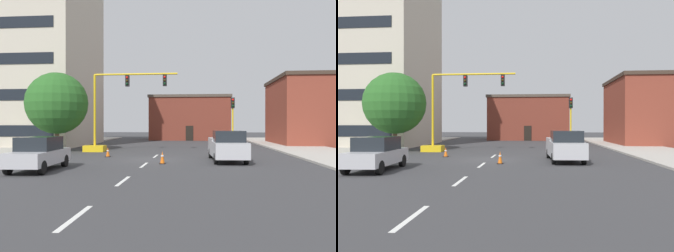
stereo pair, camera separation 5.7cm
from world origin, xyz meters
The scene contains 17 objects.
ground_plane centered at (0.00, 0.00, 0.00)m, with size 160.00×160.00×0.00m, color #38383A.
sidewalk_left centered at (-13.21, 8.00, 0.07)m, with size 6.00×56.00×0.14m, color #B2ADA3.
sidewalk_right centered at (13.21, 8.00, 0.07)m, with size 6.00×56.00×0.14m, color #B2ADA3.
lane_stripe_seg_0 centered at (0.00, -14.00, 0.00)m, with size 0.16×2.40×0.01m, color silver.
lane_stripe_seg_1 centered at (0.00, -8.50, 0.00)m, with size 0.16×2.40×0.01m, color silver.
lane_stripe_seg_2 centered at (0.00, -3.00, 0.00)m, with size 0.16×2.40×0.01m, color silver.
lane_stripe_seg_3 centered at (0.00, 2.50, 0.00)m, with size 0.16×2.40×0.01m, color silver.
building_tall_left centered at (-16.13, 15.00, 10.71)m, with size 13.78×13.31×21.41m.
building_brick_center centered at (1.99, 30.99, 3.43)m, with size 12.44×9.18×6.84m.
building_row_right centered at (18.13, 18.55, 3.98)m, with size 11.79×11.26×7.94m.
traffic_signal_gantry centered at (-4.85, 6.17, 2.19)m, with size 8.17×1.20×6.83m.
traffic_light_pole_right centered at (6.30, 7.99, 3.53)m, with size 0.32×0.47×4.80m.
tree_left_near centered at (-9.17, 5.95, 4.24)m, with size 5.39×5.39×6.95m.
pickup_truck_silver centered at (5.04, -0.47, 0.97)m, with size 2.25×5.49×1.99m.
sedan_silver_near_left centered at (-5.09, -5.64, 0.89)m, with size 2.07×4.59×1.74m.
traffic_cone_roadside_a centered at (-3.44, 1.67, 0.35)m, with size 0.36×0.36×0.71m.
traffic_cone_roadside_b centered at (1.01, -2.29, 0.38)m, with size 0.36×0.36×0.77m.
Camera 1 is at (3.10, -22.20, 2.37)m, focal length 35.45 mm.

